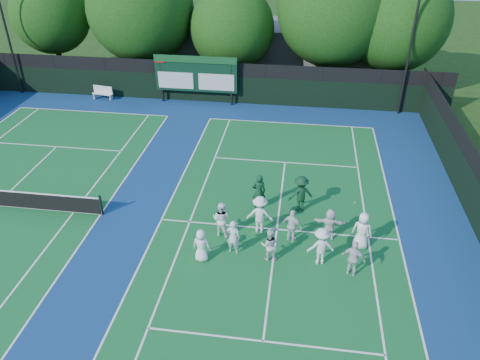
# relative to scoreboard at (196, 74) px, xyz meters

# --- Properties ---
(ground) EXTENTS (120.00, 120.00, 0.00)m
(ground) POSITION_rel_scoreboard_xyz_m (7.01, -15.59, -2.19)
(ground) COLOR #1A390F
(ground) RESTS_ON ground
(court_apron) EXTENTS (34.00, 32.00, 0.01)m
(court_apron) POSITION_rel_scoreboard_xyz_m (1.01, -14.59, -2.19)
(court_apron) COLOR navy
(court_apron) RESTS_ON ground
(near_court) EXTENTS (11.05, 23.85, 0.01)m
(near_court) POSITION_rel_scoreboard_xyz_m (7.01, -14.59, -2.18)
(near_court) COLOR #135F29
(near_court) RESTS_ON ground
(back_fence) EXTENTS (34.00, 0.08, 3.00)m
(back_fence) POSITION_rel_scoreboard_xyz_m (1.01, 0.41, -0.83)
(back_fence) COLOR black
(back_fence) RESTS_ON ground
(scoreboard) EXTENTS (6.00, 0.21, 3.55)m
(scoreboard) POSITION_rel_scoreboard_xyz_m (0.00, 0.00, 0.00)
(scoreboard) COLOR black
(scoreboard) RESTS_ON ground
(clubhouse) EXTENTS (18.00, 6.00, 4.00)m
(clubhouse) POSITION_rel_scoreboard_xyz_m (5.01, 8.41, -0.19)
(clubhouse) COLOR #5B5B60
(clubhouse) RESTS_ON ground
(light_pole_left) EXTENTS (1.20, 0.30, 10.12)m
(light_pole_left) POSITION_rel_scoreboard_xyz_m (-13.99, 0.11, 4.11)
(light_pole_left) COLOR black
(light_pole_left) RESTS_ON ground
(light_pole_right) EXTENTS (1.20, 0.30, 10.12)m
(light_pole_right) POSITION_rel_scoreboard_xyz_m (14.51, 0.11, 4.11)
(light_pole_right) COLOR black
(light_pole_right) RESTS_ON ground
(bench) EXTENTS (1.63, 0.70, 1.00)m
(bench) POSITION_rel_scoreboard_xyz_m (-7.17, -0.21, -1.65)
(bench) COLOR silver
(bench) RESTS_ON ground
(tree_a) EXTENTS (6.10, 6.10, 8.24)m
(tree_a) POSITION_rel_scoreboard_xyz_m (-12.28, 3.99, 2.83)
(tree_a) COLOR black
(tree_a) RESTS_ON ground
(tree_b) EXTENTS (8.14, 8.14, 9.88)m
(tree_b) POSITION_rel_scoreboard_xyz_m (-4.85, 3.99, 3.41)
(tree_b) COLOR black
(tree_b) RESTS_ON ground
(tree_c) EXTENTS (6.41, 6.41, 7.82)m
(tree_c) POSITION_rel_scoreboard_xyz_m (2.21, 3.99, 2.25)
(tree_c) COLOR black
(tree_c) RESTS_ON ground
(tree_d) EXTENTS (8.30, 8.30, 10.36)m
(tree_d) POSITION_rel_scoreboard_xyz_m (9.71, 3.99, 3.80)
(tree_d) COLOR black
(tree_d) RESTS_ON ground
(tree_e) EXTENTS (7.50, 7.50, 9.37)m
(tree_e) POSITION_rel_scoreboard_xyz_m (14.19, 3.99, 3.24)
(tree_e) COLOR black
(tree_e) RESTS_ON ground
(tennis_ball_0) EXTENTS (0.07, 0.07, 0.07)m
(tennis_ball_0) POSITION_rel_scoreboard_xyz_m (4.16, -14.59, -2.16)
(tennis_ball_0) COLOR yellow
(tennis_ball_0) RESTS_ON ground
(tennis_ball_1) EXTENTS (0.07, 0.07, 0.07)m
(tennis_ball_1) POSITION_rel_scoreboard_xyz_m (10.73, -11.87, -2.16)
(tennis_ball_1) COLOR yellow
(tennis_ball_1) RESTS_ON ground
(tennis_ball_2) EXTENTS (0.07, 0.07, 0.07)m
(tennis_ball_2) POSITION_rel_scoreboard_xyz_m (10.69, -15.10, -2.16)
(tennis_ball_2) COLOR yellow
(tennis_ball_2) RESTS_ON ground
(tennis_ball_3) EXTENTS (0.07, 0.07, 0.07)m
(tennis_ball_3) POSITION_rel_scoreboard_xyz_m (4.43, -15.13, -2.16)
(tennis_ball_3) COLOR yellow
(tennis_ball_3) RESTS_ON ground
(tennis_ball_4) EXTENTS (0.07, 0.07, 0.07)m
(tennis_ball_4) POSITION_rel_scoreboard_xyz_m (7.53, -14.48, -2.16)
(tennis_ball_4) COLOR yellow
(tennis_ball_4) RESTS_ON ground
(player_front_0) EXTENTS (0.78, 0.54, 1.52)m
(player_front_0) POSITION_rel_scoreboard_xyz_m (4.03, -17.11, -1.43)
(player_front_0) COLOR white
(player_front_0) RESTS_ON ground
(player_front_1) EXTENTS (0.65, 0.47, 1.65)m
(player_front_1) POSITION_rel_scoreboard_xyz_m (5.27, -16.44, -1.37)
(player_front_1) COLOR silver
(player_front_1) RESTS_ON ground
(player_front_2) EXTENTS (0.80, 0.66, 1.51)m
(player_front_2) POSITION_rel_scoreboard_xyz_m (6.82, -16.65, -1.44)
(player_front_2) COLOR silver
(player_front_2) RESTS_ON ground
(player_front_3) EXTENTS (1.23, 0.86, 1.74)m
(player_front_3) POSITION_rel_scoreboard_xyz_m (8.94, -16.60, -1.32)
(player_front_3) COLOR white
(player_front_3) RESTS_ON ground
(player_front_4) EXTENTS (1.04, 0.73, 1.64)m
(player_front_4) POSITION_rel_scoreboard_xyz_m (10.23, -17.12, -1.37)
(player_front_4) COLOR silver
(player_front_4) RESTS_ON ground
(player_back_0) EXTENTS (0.98, 0.85, 1.72)m
(player_back_0) POSITION_rel_scoreboard_xyz_m (4.56, -15.30, -1.33)
(player_back_0) COLOR white
(player_back_0) RESTS_ON ground
(player_back_1) EXTENTS (1.19, 0.69, 1.84)m
(player_back_1) POSITION_rel_scoreboard_xyz_m (6.22, -14.79, -1.27)
(player_back_1) COLOR white
(player_back_1) RESTS_ON ground
(player_back_2) EXTENTS (1.01, 0.73, 1.60)m
(player_back_2) POSITION_rel_scoreboard_xyz_m (7.71, -15.27, -1.39)
(player_back_2) COLOR white
(player_back_2) RESTS_ON ground
(player_back_3) EXTENTS (1.43, 0.52, 1.52)m
(player_back_3) POSITION_rel_scoreboard_xyz_m (9.34, -14.87, -1.43)
(player_back_3) COLOR white
(player_back_3) RESTS_ON ground
(player_back_4) EXTENTS (0.99, 0.78, 1.77)m
(player_back_4) POSITION_rel_scoreboard_xyz_m (10.69, -15.32, -1.30)
(player_back_4) COLOR white
(player_back_4) RESTS_ON ground
(coach_left) EXTENTS (0.76, 0.59, 1.86)m
(coach_left) POSITION_rel_scoreboard_xyz_m (5.98, -12.95, -1.26)
(coach_left) COLOR #103B21
(coach_left) RESTS_ON ground
(coach_right) EXTENTS (1.39, 1.11, 1.88)m
(coach_right) POSITION_rel_scoreboard_xyz_m (8.00, -12.86, -1.25)
(coach_right) COLOR #0F371D
(coach_right) RESTS_ON ground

